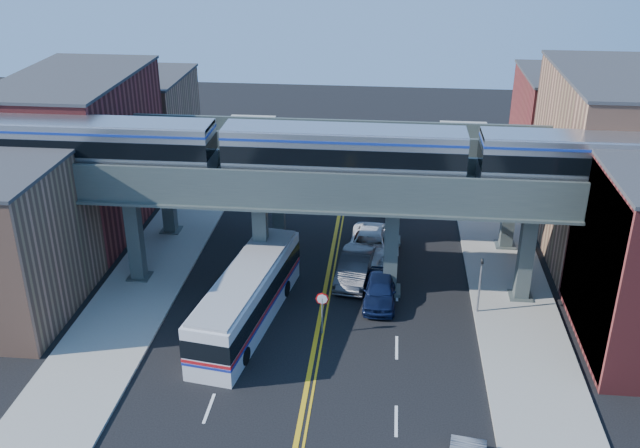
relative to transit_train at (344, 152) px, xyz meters
The scene contains 18 objects.
ground 12.16m from the transit_train, 97.32° to the right, with size 120.00×120.00×0.00m, color black.
sidewalk_west 15.57m from the transit_train, behind, with size 5.00×70.00×0.16m, color gray.
sidewalk_east 13.97m from the transit_train, 10.81° to the left, with size 5.00×70.00×0.16m, color gray.
building_west_b 21.41m from the transit_train, 157.72° to the left, with size 8.00×14.00×11.00m, color maroon.
building_west_c 29.13m from the transit_train, 132.92° to the left, with size 8.00×10.00×8.00m, color #A26E54.
building_east_b 19.47m from the transit_train, 24.60° to the left, with size 8.00×14.00×12.00m, color #A26E54.
building_east_c 27.70m from the transit_train, 50.24° to the left, with size 8.00×10.00×9.00m, color maroon.
mural_panel 14.76m from the transit_train, 16.48° to the right, with size 0.10×9.50×9.50m, color teal.
elevated_viaduct_near 2.83m from the transit_train, behind, with size 52.00×3.60×7.40m.
elevated_viaduct_far 7.55m from the transit_train, 98.35° to the left, with size 52.00×3.60×7.40m.
transit_train is the anchor object (origin of this frame).
stop_sign 8.91m from the transit_train, 98.28° to the right, with size 0.76×0.09×2.63m.
traffic_signal 10.82m from the transit_train, 13.75° to the right, with size 0.15×0.18×4.10m.
transit_bus 10.03m from the transit_train, 140.04° to the right, with size 4.54×12.42×3.13m.
car_lane_a 8.71m from the transit_train, 27.12° to the right, with size 1.94×4.82×1.64m, color #101A3C.
car_lane_b 8.35m from the transit_train, 60.67° to the left, with size 1.91×5.48×1.81m, color #353437.
car_lane_c 9.56m from the transit_train, 71.25° to the left, with size 2.91×6.30×1.75m, color white.
car_lane_d 16.52m from the transit_train, 78.98° to the left, with size 2.24×5.51×1.60m, color #A5A5A9.
Camera 1 is at (3.61, -30.71, 22.59)m, focal length 40.00 mm.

